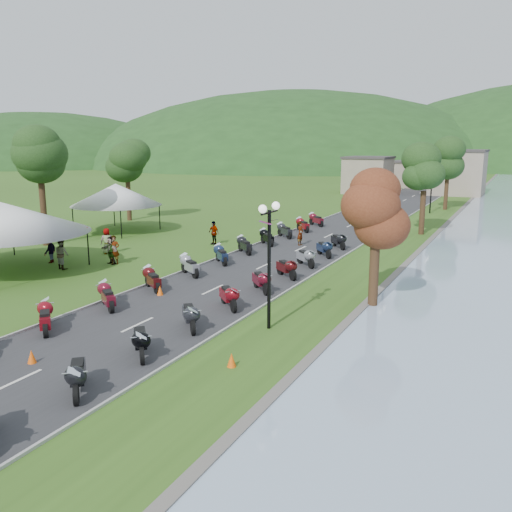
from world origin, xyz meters
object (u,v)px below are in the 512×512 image
at_px(vendor_tent_main, 4,237).
at_px(pedestrian_a, 115,264).
at_px(pedestrian_b, 63,269).
at_px(pedestrian_c, 51,263).

xyz_separation_m(vendor_tent_main, pedestrian_a, (4.55, 4.10, -2.00)).
bearing_deg(pedestrian_b, pedestrian_a, -114.04).
height_order(pedestrian_a, pedestrian_c, pedestrian_a).
distance_m(pedestrian_a, pedestrian_c, 4.11).
height_order(pedestrian_a, pedestrian_b, pedestrian_b).
bearing_deg(pedestrian_c, pedestrian_b, 47.92).
distance_m(vendor_tent_main, pedestrian_a, 6.45).
bearing_deg(vendor_tent_main, pedestrian_b, 32.82).
xyz_separation_m(pedestrian_a, pedestrian_b, (-1.89, -2.39, 0.00)).
distance_m(vendor_tent_main, pedestrian_c, 3.38).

